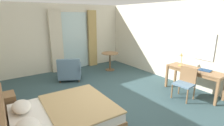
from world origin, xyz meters
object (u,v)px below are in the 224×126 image
object	(u,v)px
nightstand	(4,105)
desk_lamp	(181,58)
closed_book	(205,70)
armchair_by_window	(70,71)
writing_desk	(195,72)
desk_chair	(185,81)
bed	(61,118)
round_cafe_table	(110,57)

from	to	relation	value
nightstand	desk_lamp	xyz separation A→B (m)	(4.60, -1.41, 0.75)
closed_book	armchair_by_window	distance (m)	4.29
writing_desk	desk_chair	xyz separation A→B (m)	(-0.48, -0.04, -0.16)
closed_book	desk_chair	bearing A→B (deg)	149.60
desk_chair	desk_lamp	distance (m)	0.82
nightstand	writing_desk	size ratio (longest dim) A/B	0.31
nightstand	closed_book	xyz separation A→B (m)	(4.74, -2.09, 0.51)
bed	closed_book	xyz separation A→B (m)	(3.87, -0.78, 0.50)
nightstand	closed_book	world-z (taller)	closed_book
desk_chair	closed_book	world-z (taller)	desk_chair
desk_chair	armchair_by_window	world-z (taller)	desk_chair
desk_lamp	round_cafe_table	size ratio (longest dim) A/B	0.55
closed_book	round_cafe_table	world-z (taller)	closed_book
nightstand	closed_book	size ratio (longest dim) A/B	1.58
writing_desk	nightstand	bearing A→B (deg)	158.34
bed	armchair_by_window	size ratio (longest dim) A/B	1.98
nightstand	bed	bearing A→B (deg)	-56.34
desk_lamp	desk_chair	bearing A→B (deg)	-131.92
bed	nightstand	xyz separation A→B (m)	(-0.87, 1.31, -0.01)
desk_lamp	armchair_by_window	distance (m)	3.72
writing_desk	armchair_by_window	size ratio (longest dim) A/B	1.53
nightstand	desk_chair	size ratio (longest dim) A/B	0.57
desk_lamp	closed_book	bearing A→B (deg)	-78.88
armchair_by_window	desk_lamp	bearing A→B (deg)	-47.25
bed	writing_desk	distance (m)	3.84
writing_desk	desk_lamp	bearing A→B (deg)	96.12
writing_desk	round_cafe_table	world-z (taller)	writing_desk
nightstand	desk_chair	world-z (taller)	desk_chair
desk_chair	armchair_by_window	distance (m)	3.78
closed_book	desk_lamp	bearing A→B (deg)	90.30
bed	writing_desk	xyz separation A→B (m)	(3.78, -0.54, 0.40)
armchair_by_window	round_cafe_table	size ratio (longest dim) A/B	1.39
writing_desk	closed_book	distance (m)	0.28
round_cafe_table	desk_lamp	bearing A→B (deg)	-76.72
desk_chair	armchair_by_window	xyz separation A→B (m)	(-2.05, 3.17, -0.16)
armchair_by_window	round_cafe_table	xyz separation A→B (m)	(1.82, 0.14, 0.22)
desk_lamp	writing_desk	bearing A→B (deg)	-83.88
writing_desk	closed_book	xyz separation A→B (m)	(0.09, -0.24, 0.10)
nightstand	desk_chair	distance (m)	4.59
writing_desk	armchair_by_window	xyz separation A→B (m)	(-2.53, 3.13, -0.32)
desk_lamp	armchair_by_window	xyz separation A→B (m)	(-2.48, 2.69, -0.66)
closed_book	bed	bearing A→B (deg)	157.76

